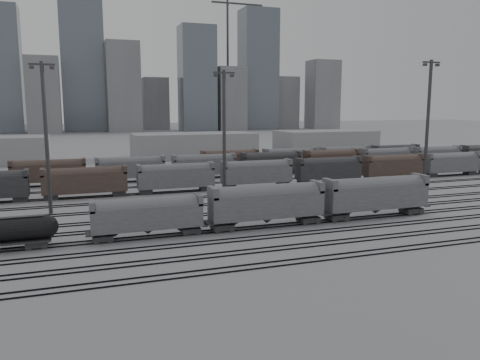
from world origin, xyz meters
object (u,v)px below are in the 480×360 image
object	(u,v)px
hopper_car_b	(267,201)
light_mast_c	(224,135)
hopper_car_a	(147,214)
hopper_car_c	(376,193)

from	to	relation	value
hopper_car_b	light_mast_c	distance (m)	17.13
hopper_car_b	hopper_car_a	bearing A→B (deg)	180.00
hopper_car_c	hopper_car_a	bearing A→B (deg)	180.00
hopper_car_a	hopper_car_c	size ratio (longest dim) A/B	0.84
hopper_car_a	hopper_car_b	xyz separation A→B (m)	(16.47, 0.00, 0.51)
hopper_car_c	light_mast_c	distance (m)	25.78
hopper_car_a	hopper_car_b	distance (m)	16.48
hopper_car_c	light_mast_c	size ratio (longest dim) A/B	0.75
hopper_car_b	hopper_car_c	xyz separation A→B (m)	(17.88, 0.00, 0.10)
hopper_car_b	hopper_car_c	size ratio (longest dim) A/B	0.97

